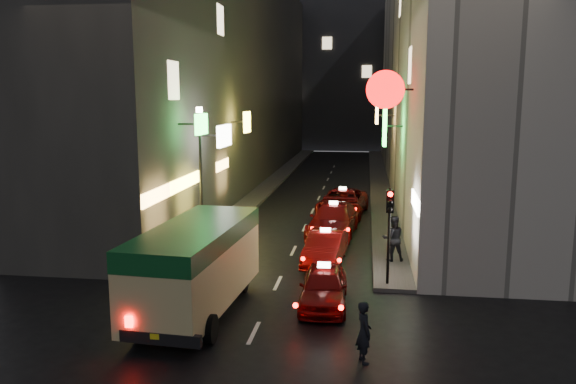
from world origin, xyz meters
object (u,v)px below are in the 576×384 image
at_px(traffic_light, 390,215).
at_px(minibus, 196,258).
at_px(lamp_post, 201,167).
at_px(taxi_near, 324,283).
at_px(pedestrian_crossing, 364,328).

bearing_deg(traffic_light, minibus, -152.31).
relative_size(minibus, lamp_post, 1.09).
bearing_deg(taxi_near, pedestrian_crossing, -71.11).
distance_m(taxi_near, lamp_post, 9.36).
relative_size(taxi_near, lamp_post, 0.77).
relative_size(minibus, traffic_light, 1.93).
relative_size(taxi_near, traffic_light, 1.37).
distance_m(minibus, traffic_light, 6.92).
xyz_separation_m(taxi_near, pedestrian_crossing, (1.33, -3.89, 0.18)).
bearing_deg(pedestrian_crossing, taxi_near, -2.03).
bearing_deg(taxi_near, traffic_light, 42.49).
bearing_deg(lamp_post, taxi_near, -47.06).
height_order(minibus, lamp_post, lamp_post).
distance_m(pedestrian_crossing, traffic_light, 6.17).
bearing_deg(traffic_light, pedestrian_crossing, -97.97).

